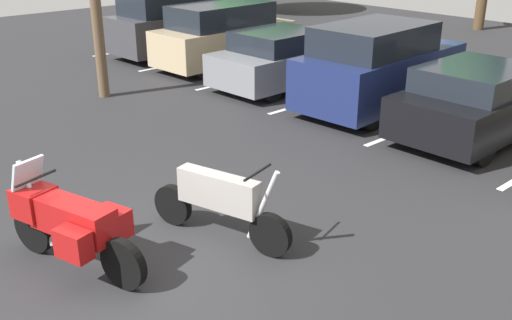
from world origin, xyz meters
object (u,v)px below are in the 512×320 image
(car_grey, at_px, (287,58))
(car_navy, at_px, (379,67))
(car_black, at_px, (481,101))
(motorcycle_second, at_px, (220,202))
(motorcycle_touring, at_px, (69,223))
(car_tan, at_px, (224,35))
(car_charcoal, at_px, (178,23))

(car_grey, distance_m, car_navy, 2.87)
(car_black, bearing_deg, motorcycle_second, -92.44)
(motorcycle_touring, relative_size, car_black, 0.51)
(motorcycle_second, xyz_separation_m, car_tan, (-8.02, 6.69, 0.35))
(car_navy, distance_m, car_black, 2.61)
(car_charcoal, distance_m, car_grey, 5.20)
(motorcycle_touring, height_order, car_charcoal, car_charcoal)
(motorcycle_touring, bearing_deg, car_grey, 118.14)
(car_black, bearing_deg, car_charcoal, 179.27)
(car_grey, bearing_deg, car_tan, 176.11)
(car_navy, bearing_deg, motorcycle_touring, -79.31)
(motorcycle_second, distance_m, car_navy, 7.04)
(car_tan, bearing_deg, car_navy, -0.55)
(car_grey, bearing_deg, car_black, 0.77)
(car_charcoal, height_order, car_navy, car_charcoal)
(motorcycle_second, bearing_deg, motorcycle_touring, -111.35)
(motorcycle_second, relative_size, car_charcoal, 0.47)
(car_charcoal, bearing_deg, car_tan, -0.41)
(car_tan, bearing_deg, motorcycle_second, -39.84)
(car_charcoal, bearing_deg, car_navy, -0.51)
(car_tan, height_order, car_grey, car_tan)
(motorcycle_second, xyz_separation_m, car_charcoal, (-10.37, 6.71, 0.43))
(car_tan, xyz_separation_m, car_grey, (2.84, -0.19, -0.20))
(motorcycle_touring, relative_size, motorcycle_second, 1.00)
(car_grey, bearing_deg, motorcycle_second, -51.44)
(car_black, bearing_deg, car_grey, -179.23)
(motorcycle_touring, bearing_deg, car_charcoal, 138.46)
(car_tan, distance_m, car_grey, 2.85)
(car_charcoal, distance_m, car_black, 10.65)
(motorcycle_touring, distance_m, car_tan, 11.23)
(car_charcoal, xyz_separation_m, car_navy, (8.05, -0.07, -0.02))
(car_charcoal, height_order, car_grey, car_charcoal)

